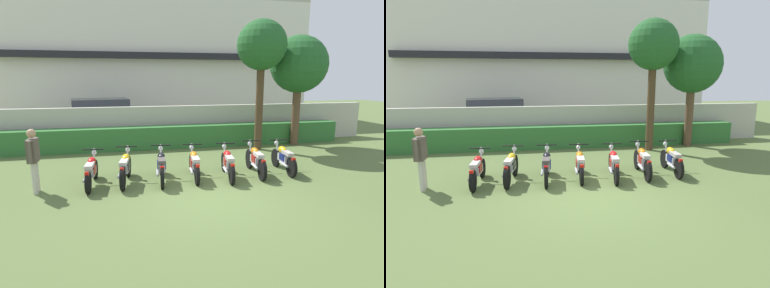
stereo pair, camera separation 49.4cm
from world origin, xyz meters
The scene contains 15 objects.
ground centered at (0.00, 0.00, 0.00)m, with size 60.00×60.00×0.00m, color #566B38.
building centered at (0.00, 15.42, 3.96)m, with size 20.32×6.50×7.91m.
compound_wall centered at (0.00, 6.77, 0.85)m, with size 19.31×0.30×1.71m, color #BCB7A8.
hedge_row centered at (0.00, 6.07, 0.46)m, with size 15.45×0.70×0.93m, color #337033.
parked_car centered at (-2.83, 9.59, 0.94)m, with size 4.71×2.57×1.89m.
tree_near_inspector centered at (3.50, 4.96, 4.09)m, with size 1.96×1.96×5.17m.
tree_far_side centered at (5.50, 5.52, 3.44)m, with size 2.42×2.42×4.70m.
motorcycle_in_row_0 centered at (-2.90, 1.65, 0.44)m, with size 0.60×1.84×0.94m.
motorcycle_in_row_1 centered at (-1.98, 1.68, 0.46)m, with size 0.61×1.85×0.98m.
motorcycle_in_row_2 centered at (-0.97, 1.63, 0.46)m, with size 0.60×1.90×0.98m.
motorcycle_in_row_3 centered at (0.01, 1.70, 0.44)m, with size 0.60×1.84×0.94m.
motorcycle_in_row_4 centered at (1.00, 1.54, 0.44)m, with size 0.62×1.91×0.95m.
motorcycle_in_row_5 centered at (1.95, 1.68, 0.46)m, with size 0.60×1.95×0.97m.
motorcycle_in_row_6 centered at (2.92, 1.72, 0.45)m, with size 0.60×1.82×0.96m.
inspector_person centered at (-4.26, 1.40, 0.99)m, with size 0.22×0.67×1.67m.
Camera 2 is at (-1.62, -7.34, 2.93)m, focal length 30.15 mm.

